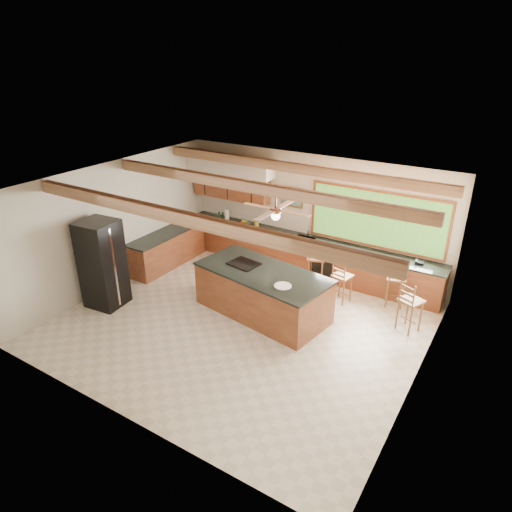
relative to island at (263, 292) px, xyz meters
The scene contains 9 objects.
ground 0.80m from the island, 104.53° to the right, with size 7.20×7.20×0.00m, color beige.
room_shell 1.74m from the island, behind, with size 7.27×6.54×3.02m.
counter_run 2.15m from the island, 116.90° to the left, with size 7.12×3.10×1.24m.
island is the anchor object (origin of this frame).
refrigerator 3.59m from the island, 154.35° to the right, with size 0.85×0.83×2.00m.
bar_stool_a 1.84m from the island, 77.49° to the left, with size 0.54×0.54×1.16m.
bar_stool_b 1.84m from the island, 45.59° to the left, with size 0.46×0.46×1.09m.
bar_stool_c 3.06m from the island, 17.88° to the left, with size 0.54×0.54×1.16m.
bar_stool_d 2.96m from the island, 37.21° to the left, with size 0.51×0.51×1.14m.
Camera 1 is at (4.61, -6.83, 5.37)m, focal length 32.00 mm.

